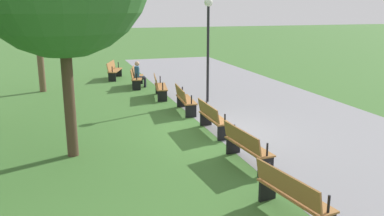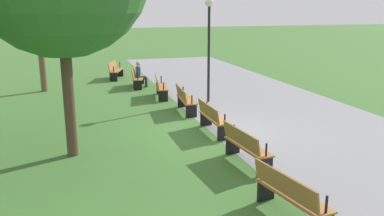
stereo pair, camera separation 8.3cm
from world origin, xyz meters
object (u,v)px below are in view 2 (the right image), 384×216
object	(u,v)px
bench_5	(245,146)
person_seated	(140,73)
bench_0	(115,70)
bench_3	(185,99)
bench_2	(160,86)
bench_1	(137,77)
bench_6	(290,194)
lamp_post	(209,31)
bench_4	(212,117)

from	to	relation	value
bench_5	person_seated	size ratio (longest dim) A/B	1.39
bench_0	bench_5	world-z (taller)	same
bench_3	bench_5	size ratio (longest dim) A/B	1.00
bench_2	bench_3	xyz separation A→B (m)	(2.55, 0.31, 0.00)
bench_2	bench_5	xyz separation A→B (m)	(7.68, 0.31, 0.00)
bench_1	person_seated	bearing A→B (deg)	76.90
bench_6	lamp_post	distance (m)	9.37
bench_4	bench_5	size ratio (longest dim) A/B	0.98
bench_0	bench_5	bearing A→B (deg)	25.81
bench_1	bench_4	distance (m)	7.68
person_seated	lamp_post	world-z (taller)	lamp_post
bench_6	bench_4	bearing A→B (deg)	165.92
bench_0	bench_4	size ratio (longest dim) A/B	1.04
bench_1	bench_2	xyz separation A→B (m)	(2.51, 0.52, 0.00)
bench_6	person_seated	bearing A→B (deg)	172.37
bench_4	person_seated	world-z (taller)	person_seated
bench_5	bench_0	bearing A→B (deg)	-177.68
bench_1	lamp_post	xyz separation A→B (m)	(3.80, 2.16, 2.28)
bench_6	person_seated	xyz separation A→B (m)	(-12.67, -0.39, 0.17)
bench_4	bench_6	world-z (taller)	same
bench_3	bench_6	distance (m)	7.68
bench_1	bench_3	xyz separation A→B (m)	(5.06, 0.83, 0.00)
bench_1	bench_2	size ratio (longest dim) A/B	1.01
bench_2	person_seated	world-z (taller)	person_seated
bench_0	bench_4	bearing A→B (deg)	28.15
bench_0	lamp_post	bearing A→B (deg)	43.50
bench_2	bench_4	distance (m)	5.13
person_seated	lamp_post	distance (m)	4.74
bench_1	bench_6	world-z (taller)	same
person_seated	lamp_post	size ratio (longest dim) A/B	0.30
bench_3	bench_6	size ratio (longest dim) A/B	0.99
bench_3	lamp_post	bearing A→B (deg)	138.45
bench_2	bench_5	world-z (taller)	same
bench_2	bench_3	size ratio (longest dim) A/B	1.01
bench_4	person_seated	size ratio (longest dim) A/B	1.37
bench_0	lamp_post	size ratio (longest dim) A/B	0.43
bench_4	bench_0	bearing A→B (deg)	-170.64
bench_1	person_seated	distance (m)	0.22
bench_3	person_seated	size ratio (longest dim) A/B	1.39
bench_1	bench_5	xyz separation A→B (m)	(10.19, 0.83, 0.00)
bench_1	person_seated	world-z (taller)	person_seated
bench_1	bench_5	size ratio (longest dim) A/B	1.02
bench_3	person_seated	distance (m)	5.05
bench_6	lamp_post	world-z (taller)	lamp_post
bench_3	bench_5	xyz separation A→B (m)	(5.13, 0.00, 0.00)
bench_0	person_seated	bearing A→B (deg)	37.43
bench_0	bench_2	size ratio (longest dim) A/B	1.01
bench_5	bench_3	bearing A→B (deg)	175.30
bench_0	bench_4	xyz separation A→B (m)	(10.09, 1.66, 0.00)
bench_1	bench_6	distance (m)	12.75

